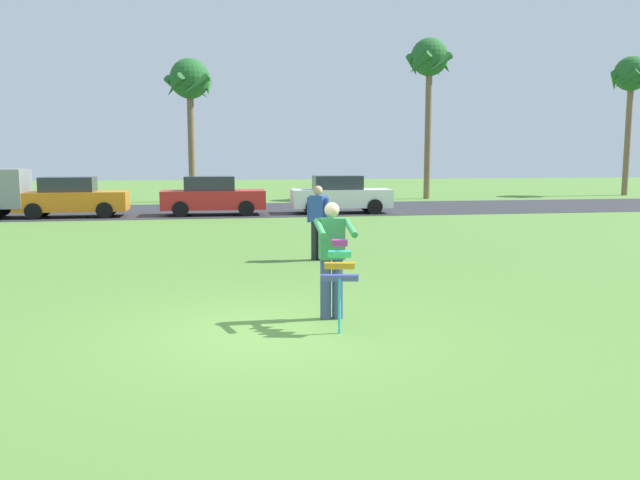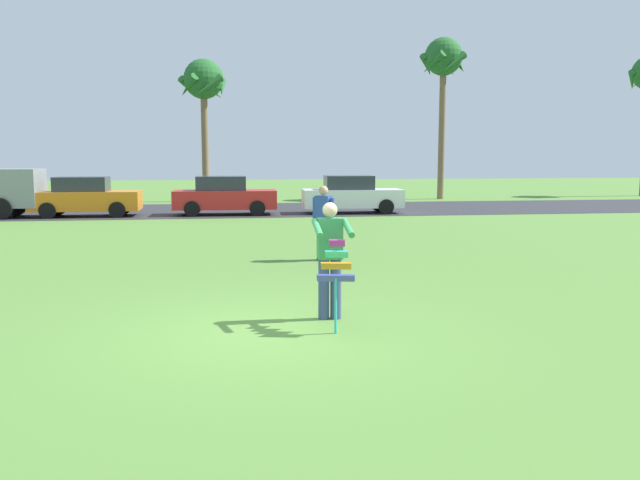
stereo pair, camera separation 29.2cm
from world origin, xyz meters
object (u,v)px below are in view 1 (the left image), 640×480
(kite_held, at_px, (340,270))
(palm_tree_far_left, at_px, (631,80))
(palm_tree_centre_far, at_px, (429,64))
(parked_car_white, at_px, (340,195))
(palm_tree_right_near, at_px, (190,84))
(person_walker_near, at_px, (318,220))
(parked_car_orange, at_px, (72,198))
(person_kite_flyer, at_px, (332,256))
(parked_car_red, at_px, (213,196))

(kite_held, bearing_deg, palm_tree_far_left, 49.15)
(palm_tree_far_left, bearing_deg, palm_tree_centre_far, -175.50)
(parked_car_white, xyz_separation_m, palm_tree_right_near, (-6.37, 8.39, 5.42))
(person_walker_near, bearing_deg, kite_held, -96.92)
(palm_tree_right_near, xyz_separation_m, palm_tree_far_left, (26.60, 1.16, 0.91))
(parked_car_orange, relative_size, parked_car_white, 0.99)
(person_kite_flyer, distance_m, palm_tree_centre_far, 28.94)
(parked_car_red, xyz_separation_m, palm_tree_right_near, (-1.01, 8.39, 5.42))
(parked_car_orange, height_order, palm_tree_far_left, palm_tree_far_left)
(person_kite_flyer, height_order, palm_tree_centre_far, palm_tree_centre_far)
(kite_held, height_order, palm_tree_far_left, palm_tree_far_left)
(kite_held, bearing_deg, person_walker_near, 83.08)
(person_walker_near, bearing_deg, palm_tree_centre_far, 64.42)
(parked_car_orange, bearing_deg, person_walker_near, -57.27)
(kite_held, relative_size, palm_tree_far_left, 0.15)
(parked_car_red, xyz_separation_m, parked_car_white, (5.36, 0.00, 0.00))
(person_kite_flyer, height_order, parked_car_red, person_kite_flyer)
(person_kite_flyer, distance_m, palm_tree_right_near, 26.65)
(kite_held, bearing_deg, palm_tree_right_near, 95.56)
(parked_car_orange, xyz_separation_m, palm_tree_right_near, (4.52, 8.39, 5.42))
(kite_held, distance_m, palm_tree_right_near, 27.27)
(parked_car_white, bearing_deg, palm_tree_right_near, 127.23)
(kite_held, height_order, palm_tree_centre_far, palm_tree_centre_far)
(parked_car_orange, bearing_deg, palm_tree_far_left, 17.05)
(palm_tree_far_left, bearing_deg, person_kite_flyer, -131.47)
(parked_car_red, bearing_deg, parked_car_orange, -179.99)
(palm_tree_centre_far, relative_size, person_walker_near, 5.20)
(palm_tree_right_near, height_order, palm_tree_centre_far, palm_tree_centre_far)
(parked_car_orange, xyz_separation_m, palm_tree_centre_far, (17.74, 8.49, 6.77))
(person_kite_flyer, relative_size, parked_car_red, 0.41)
(parked_car_white, xyz_separation_m, palm_tree_far_left, (20.23, 9.54, 6.33))
(person_kite_flyer, relative_size, palm_tree_far_left, 0.20)
(person_kite_flyer, distance_m, kite_held, 0.62)
(person_kite_flyer, distance_m, palm_tree_far_left, 36.75)
(person_kite_flyer, xyz_separation_m, parked_car_white, (3.77, 17.61, -0.18))
(kite_held, height_order, palm_tree_right_near, palm_tree_right_near)
(person_walker_near, bearing_deg, parked_car_red, 100.72)
(palm_tree_centre_far, bearing_deg, parked_car_red, -145.20)
(parked_car_red, height_order, palm_tree_far_left, palm_tree_far_left)
(palm_tree_right_near, bearing_deg, parked_car_orange, -118.30)
(parked_car_white, relative_size, person_walker_near, 2.46)
(person_kite_flyer, height_order, kite_held, person_kite_flyer)
(parked_car_orange, height_order, parked_car_red, same)
(palm_tree_centre_far, bearing_deg, parked_car_white, -128.92)
(person_kite_flyer, height_order, parked_car_white, person_kite_flyer)
(kite_held, relative_size, palm_tree_centre_far, 0.14)
(parked_car_red, height_order, palm_tree_centre_far, palm_tree_centre_far)
(kite_held, relative_size, palm_tree_right_near, 0.16)
(parked_car_orange, bearing_deg, palm_tree_right_near, 61.70)
(parked_car_white, distance_m, person_walker_near, 12.58)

